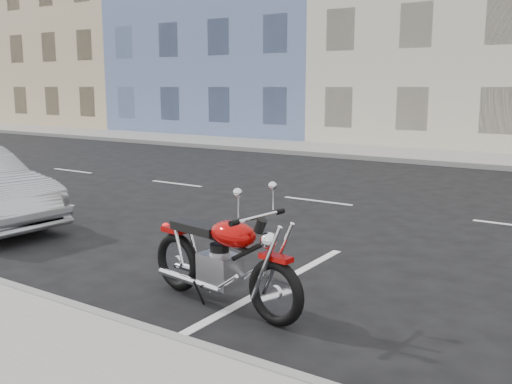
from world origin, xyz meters
TOP-DOWN VIEW (x-y plane):
  - ground at (0.00, 0.00)m, footprint 120.00×120.00m
  - sidewalk_far at (-5.00, 8.70)m, footprint 80.00×3.40m
  - curb_far at (-5.00, 7.00)m, footprint 80.00×0.12m
  - bldg_far_west at (-26.00, 16.30)m, footprint 12.00×12.00m
  - bldg_blue at (-14.00, 16.30)m, footprint 12.00×12.00m
  - bldg_cream at (-2.00, 16.30)m, footprint 12.00×12.00m
  - motorcycle at (0.67, -5.99)m, footprint 2.23×0.77m

SIDE VIEW (x-z plane):
  - ground at x=0.00m, z-range 0.00..0.00m
  - sidewalk_far at x=-5.00m, z-range 0.00..0.15m
  - curb_far at x=-5.00m, z-range 0.00..0.16m
  - motorcycle at x=0.67m, z-range -0.05..1.07m
  - bldg_cream at x=-2.00m, z-range 0.00..11.50m
  - bldg_far_west at x=-26.00m, z-range 0.00..12.00m
  - bldg_blue at x=-14.00m, z-range 0.00..13.00m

